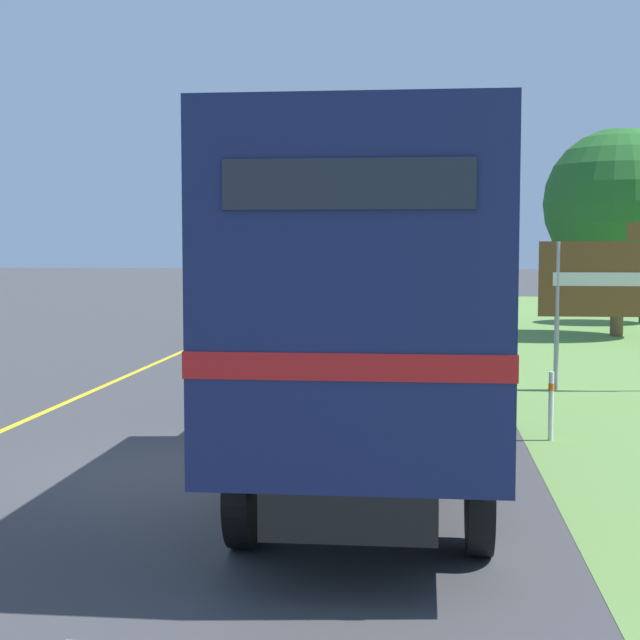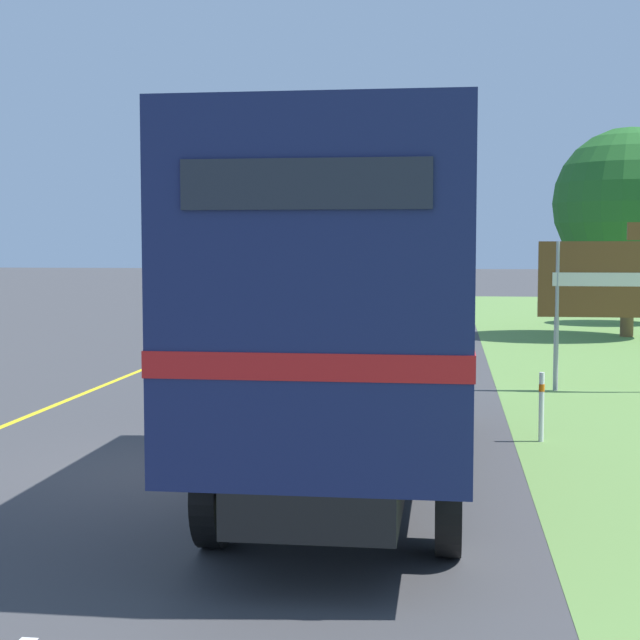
{
  "view_description": "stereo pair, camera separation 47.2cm",
  "coord_description": "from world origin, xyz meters",
  "px_view_note": "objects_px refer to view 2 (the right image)",
  "views": [
    {
      "loc": [
        2.33,
        -11.23,
        2.67
      ],
      "look_at": [
        0.3,
        7.83,
        1.2
      ],
      "focal_mm": 55.0,
      "sensor_mm": 36.0,
      "label": 1
    },
    {
      "loc": [
        2.8,
        -11.17,
        2.67
      ],
      "look_at": [
        0.3,
        7.83,
        1.2
      ],
      "focal_mm": 55.0,
      "sensor_mm": 36.0,
      "label": 2
    }
  ],
  "objects_px": {
    "lead_car_white": "(281,307)",
    "roadside_tree_mid": "(630,204)",
    "delineator_post": "(541,405)",
    "horse_trailer_truck": "(357,299)",
    "highway_sign": "(605,283)"
  },
  "relations": [
    {
      "from": "lead_car_white",
      "to": "roadside_tree_mid",
      "type": "relative_size",
      "value": 0.68
    },
    {
      "from": "lead_car_white",
      "to": "horse_trailer_truck",
      "type": "bearing_deg",
      "value": -77.28
    },
    {
      "from": "roadside_tree_mid",
      "to": "delineator_post",
      "type": "bearing_deg",
      "value": -103.74
    },
    {
      "from": "highway_sign",
      "to": "delineator_post",
      "type": "relative_size",
      "value": 3.24
    },
    {
      "from": "delineator_post",
      "to": "highway_sign",
      "type": "bearing_deg",
      "value": 72.22
    },
    {
      "from": "horse_trailer_truck",
      "to": "lead_car_white",
      "type": "xyz_separation_m",
      "value": [
        -3.6,
        15.93,
        -1.11
      ]
    },
    {
      "from": "lead_car_white",
      "to": "highway_sign",
      "type": "distance_m",
      "value": 11.37
    },
    {
      "from": "highway_sign",
      "to": "roadside_tree_mid",
      "type": "height_order",
      "value": "roadside_tree_mid"
    },
    {
      "from": "roadside_tree_mid",
      "to": "delineator_post",
      "type": "height_order",
      "value": "roadside_tree_mid"
    },
    {
      "from": "highway_sign",
      "to": "roadside_tree_mid",
      "type": "distance_m",
      "value": 11.57
    },
    {
      "from": "delineator_post",
      "to": "roadside_tree_mid",
      "type": "bearing_deg",
      "value": 76.26
    },
    {
      "from": "horse_trailer_truck",
      "to": "delineator_post",
      "type": "height_order",
      "value": "horse_trailer_truck"
    },
    {
      "from": "lead_car_white",
      "to": "roadside_tree_mid",
      "type": "xyz_separation_m",
      "value": [
        9.78,
        2.61,
        2.9
      ]
    },
    {
      "from": "lead_car_white",
      "to": "delineator_post",
      "type": "distance_m",
      "value": 14.6
    },
    {
      "from": "horse_trailer_truck",
      "to": "delineator_post",
      "type": "xyz_separation_m",
      "value": [
        2.27,
        2.57,
        -1.57
      ]
    }
  ]
}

